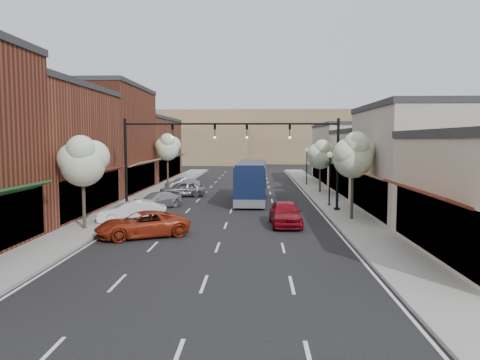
# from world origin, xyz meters

# --- Properties ---
(ground) EXTENTS (160.00, 160.00, 0.00)m
(ground) POSITION_xyz_m (0.00, 0.00, 0.00)
(ground) COLOR black
(ground) RESTS_ON ground
(sidewalk_left) EXTENTS (2.80, 73.00, 0.15)m
(sidewalk_left) POSITION_xyz_m (-8.40, 18.50, 0.07)
(sidewalk_left) COLOR gray
(sidewalk_left) RESTS_ON ground
(sidewalk_right) EXTENTS (2.80, 73.00, 0.15)m
(sidewalk_right) POSITION_xyz_m (8.40, 18.50, 0.07)
(sidewalk_right) COLOR gray
(sidewalk_right) RESTS_ON ground
(curb_left) EXTENTS (0.25, 73.00, 0.17)m
(curb_left) POSITION_xyz_m (-7.00, 18.50, 0.07)
(curb_left) COLOR gray
(curb_left) RESTS_ON ground
(curb_right) EXTENTS (0.25, 73.00, 0.17)m
(curb_right) POSITION_xyz_m (7.00, 18.50, 0.07)
(curb_right) COLOR gray
(curb_right) RESTS_ON ground
(bldg_left_midnear) EXTENTS (10.14, 14.10, 9.40)m
(bldg_left_midnear) POSITION_xyz_m (-14.23, 6.00, 4.66)
(bldg_left_midnear) COLOR brown
(bldg_left_midnear) RESTS_ON ground
(bldg_left_midfar) EXTENTS (10.14, 14.10, 10.90)m
(bldg_left_midfar) POSITION_xyz_m (-14.24, 20.00, 5.40)
(bldg_left_midfar) COLOR maroon
(bldg_left_midfar) RESTS_ON ground
(bldg_left_far) EXTENTS (10.14, 18.10, 8.40)m
(bldg_left_far) POSITION_xyz_m (-14.22, 36.00, 4.16)
(bldg_left_far) COLOR brown
(bldg_left_far) RESTS_ON ground
(bldg_right_midnear) EXTENTS (9.14, 12.10, 7.90)m
(bldg_right_midnear) POSITION_xyz_m (13.72, 6.00, 3.91)
(bldg_right_midnear) COLOR #ACA193
(bldg_right_midnear) RESTS_ON ground
(bldg_right_midfar) EXTENTS (9.14, 12.10, 6.40)m
(bldg_right_midfar) POSITION_xyz_m (13.70, 18.00, 3.17)
(bldg_right_midfar) COLOR beige
(bldg_right_midfar) RESTS_ON ground
(bldg_right_far) EXTENTS (9.14, 16.10, 7.40)m
(bldg_right_far) POSITION_xyz_m (13.71, 32.00, 3.66)
(bldg_right_far) COLOR #ACA193
(bldg_right_far) RESTS_ON ground
(hill_far) EXTENTS (120.00, 30.00, 12.00)m
(hill_far) POSITION_xyz_m (0.00, 90.00, 6.00)
(hill_far) COLOR #7A6647
(hill_far) RESTS_ON ground
(hill_near) EXTENTS (50.00, 20.00, 8.00)m
(hill_near) POSITION_xyz_m (-25.00, 78.00, 4.00)
(hill_near) COLOR #7A6647
(hill_near) RESTS_ON ground
(signal_mast_right) EXTENTS (8.22, 0.46, 7.00)m
(signal_mast_right) POSITION_xyz_m (5.62, 8.00, 4.62)
(signal_mast_right) COLOR black
(signal_mast_right) RESTS_ON ground
(signal_mast_left) EXTENTS (8.22, 0.46, 7.00)m
(signal_mast_left) POSITION_xyz_m (-5.62, 8.00, 4.62)
(signal_mast_left) COLOR black
(signal_mast_left) RESTS_ON ground
(tree_right_near) EXTENTS (2.85, 2.65, 5.95)m
(tree_right_near) POSITION_xyz_m (8.35, 3.94, 4.45)
(tree_right_near) COLOR #47382B
(tree_right_near) RESTS_ON ground
(tree_right_far) EXTENTS (2.85, 2.65, 5.43)m
(tree_right_far) POSITION_xyz_m (8.35, 19.94, 3.99)
(tree_right_far) COLOR #47382B
(tree_right_far) RESTS_ON ground
(tree_left_near) EXTENTS (2.85, 2.65, 5.69)m
(tree_left_near) POSITION_xyz_m (-8.25, -0.06, 4.22)
(tree_left_near) COLOR #47382B
(tree_left_near) RESTS_ON ground
(tree_left_far) EXTENTS (2.85, 2.65, 6.13)m
(tree_left_far) POSITION_xyz_m (-8.25, 25.94, 4.60)
(tree_left_far) COLOR #47382B
(tree_left_far) RESTS_ON ground
(lamp_post_near) EXTENTS (0.44, 0.44, 4.44)m
(lamp_post_near) POSITION_xyz_m (7.80, 10.50, 3.01)
(lamp_post_near) COLOR black
(lamp_post_near) RESTS_ON ground
(lamp_post_far) EXTENTS (0.44, 0.44, 4.44)m
(lamp_post_far) POSITION_xyz_m (7.80, 28.00, 3.01)
(lamp_post_far) COLOR black
(lamp_post_far) RESTS_ON ground
(coach_bus) EXTENTS (2.72, 11.36, 3.46)m
(coach_bus) POSITION_xyz_m (1.49, 13.82, 1.81)
(coach_bus) COLOR #0E1938
(coach_bus) RESTS_ON ground
(red_hatchback) EXTENTS (2.05, 4.74, 1.59)m
(red_hatchback) POSITION_xyz_m (3.76, 2.08, 0.80)
(red_hatchback) COLOR maroon
(red_hatchback) RESTS_ON ground
(parked_car_a) EXTENTS (5.66, 4.40, 1.43)m
(parked_car_a) POSITION_xyz_m (-4.41, -1.66, 0.71)
(parked_car_a) COLOR maroon
(parked_car_a) RESTS_ON ground
(parked_car_b) EXTENTS (4.68, 2.63, 1.46)m
(parked_car_b) POSITION_xyz_m (-6.20, 2.84, 0.73)
(parked_car_b) COLOR silver
(parked_car_b) RESTS_ON ground
(parked_car_c) EXTENTS (4.21, 4.49, 1.27)m
(parked_car_c) POSITION_xyz_m (-5.96, 9.24, 0.64)
(parked_car_c) COLOR #99989E
(parked_car_c) RESTS_ON ground
(parked_car_d) EXTENTS (4.70, 3.03, 1.49)m
(parked_car_d) POSITION_xyz_m (-5.14, 16.75, 0.74)
(parked_car_d) COLOR #56595D
(parked_car_d) RESTS_ON ground
(parked_car_e) EXTENTS (3.71, 3.52, 1.25)m
(parked_car_e) POSITION_xyz_m (-6.20, 23.36, 0.62)
(parked_car_e) COLOR #A5A5AA
(parked_car_e) RESTS_ON ground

